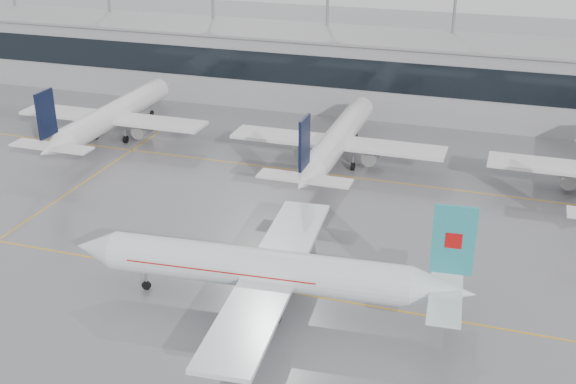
% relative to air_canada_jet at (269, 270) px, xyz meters
% --- Properties ---
extents(ground, '(320.00, 320.00, 0.00)m').
position_rel_air_canada_jet_xyz_m(ground, '(-3.07, 2.91, -3.87)').
color(ground, slate).
rests_on(ground, ground).
extents(taxi_line_main, '(120.00, 0.25, 0.01)m').
position_rel_air_canada_jet_xyz_m(taxi_line_main, '(-3.07, 2.91, -3.87)').
color(taxi_line_main, gold).
rests_on(taxi_line_main, ground).
extents(taxi_line_north, '(120.00, 0.25, 0.01)m').
position_rel_air_canada_jet_xyz_m(taxi_line_north, '(-3.07, 32.91, -3.87)').
color(taxi_line_north, gold).
rests_on(taxi_line_north, ground).
extents(taxi_line_cross, '(0.25, 60.00, 0.01)m').
position_rel_air_canada_jet_xyz_m(taxi_line_cross, '(-33.07, 17.91, -3.87)').
color(taxi_line_cross, gold).
rests_on(taxi_line_cross, ground).
extents(terminal, '(180.00, 15.00, 12.00)m').
position_rel_air_canada_jet_xyz_m(terminal, '(-3.07, 64.91, 2.13)').
color(terminal, '#97979B').
rests_on(terminal, ground).
extents(terminal_glass, '(180.00, 0.20, 5.00)m').
position_rel_air_canada_jet_xyz_m(terminal_glass, '(-3.07, 57.36, 3.63)').
color(terminal_glass, black).
rests_on(terminal_glass, ground).
extents(terminal_roof, '(182.00, 16.00, 0.40)m').
position_rel_air_canada_jet_xyz_m(terminal_roof, '(-3.07, 64.91, 8.33)').
color(terminal_roof, gray).
rests_on(terminal_roof, ground).
extents(light_masts, '(156.40, 1.00, 22.60)m').
position_rel_air_canada_jet_xyz_m(light_masts, '(-3.07, 70.91, 9.47)').
color(light_masts, gray).
rests_on(light_masts, ground).
extents(air_canada_jet, '(38.13, 31.01, 12.14)m').
position_rel_air_canada_jet_xyz_m(air_canada_jet, '(0.00, 0.00, 0.00)').
color(air_canada_jet, white).
rests_on(air_canada_jet, ground).
extents(parked_jet_b, '(29.64, 36.96, 11.72)m').
position_rel_air_canada_jet_xyz_m(parked_jet_b, '(-38.07, 36.60, -0.16)').
color(parked_jet_b, white).
rests_on(parked_jet_b, ground).
extents(parked_jet_c, '(29.64, 36.96, 11.72)m').
position_rel_air_canada_jet_xyz_m(parked_jet_c, '(-3.07, 36.60, -0.16)').
color(parked_jet_c, white).
rests_on(parked_jet_c, ground).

